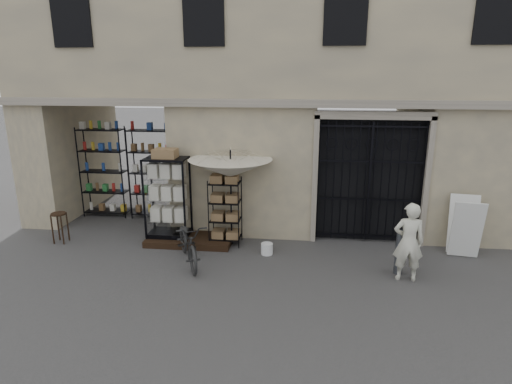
# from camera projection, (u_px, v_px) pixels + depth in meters

# --- Properties ---
(ground) EXTENTS (80.00, 80.00, 0.00)m
(ground) POSITION_uv_depth(u_px,v_px,m) (288.00, 278.00, 8.41)
(ground) COLOR black
(ground) RESTS_ON ground
(main_building) EXTENTS (14.00, 4.00, 9.00)m
(main_building) POSITION_uv_depth(u_px,v_px,m) (298.00, 48.00, 11.02)
(main_building) COLOR tan
(main_building) RESTS_ON ground
(shop_recess) EXTENTS (3.00, 1.70, 3.00)m
(shop_recess) POSITION_uv_depth(u_px,v_px,m) (122.00, 168.00, 11.18)
(shop_recess) COLOR black
(shop_recess) RESTS_ON ground
(shop_shelving) EXTENTS (2.70, 0.50, 2.50)m
(shop_shelving) POSITION_uv_depth(u_px,v_px,m) (128.00, 173.00, 11.73)
(shop_shelving) COLOR black
(shop_shelving) RESTS_ON ground
(iron_gate) EXTENTS (2.50, 0.21, 3.00)m
(iron_gate) POSITION_uv_depth(u_px,v_px,m) (368.00, 179.00, 10.00)
(iron_gate) COLOR black
(iron_gate) RESTS_ON ground
(step_platform) EXTENTS (2.00, 0.90, 0.15)m
(step_platform) POSITION_uv_depth(u_px,v_px,m) (190.00, 240.00, 10.14)
(step_platform) COLOR black
(step_platform) RESTS_ON ground
(display_cabinet) EXTENTS (1.00, 0.69, 2.04)m
(display_cabinet) POSITION_uv_depth(u_px,v_px,m) (168.00, 202.00, 9.98)
(display_cabinet) COLOR black
(display_cabinet) RESTS_ON step_platform
(wire_rack) EXTENTS (0.71, 0.52, 1.58)m
(wire_rack) POSITION_uv_depth(u_px,v_px,m) (225.00, 212.00, 9.92)
(wire_rack) COLOR black
(wire_rack) RESTS_ON ground
(market_umbrella) EXTENTS (1.81, 1.84, 2.70)m
(market_umbrella) POSITION_uv_depth(u_px,v_px,m) (230.00, 163.00, 9.59)
(market_umbrella) COLOR black
(market_umbrella) RESTS_ON ground
(white_bucket) EXTENTS (0.34, 0.34, 0.25)m
(white_bucket) POSITION_uv_depth(u_px,v_px,m) (267.00, 249.00, 9.50)
(white_bucket) COLOR silver
(white_bucket) RESTS_ON ground
(bicycle) EXTENTS (0.97, 1.12, 1.79)m
(bicycle) POSITION_uv_depth(u_px,v_px,m) (189.00, 262.00, 9.13)
(bicycle) COLOR black
(bicycle) RESTS_ON ground
(wooden_stool) EXTENTS (0.38, 0.38, 0.73)m
(wooden_stool) POSITION_uv_depth(u_px,v_px,m) (60.00, 227.00, 10.10)
(wooden_stool) COLOR black
(wooden_stool) RESTS_ON ground
(steel_bollard) EXTENTS (0.21, 0.21, 0.91)m
(steel_bollard) POSITION_uv_depth(u_px,v_px,m) (399.00, 252.00, 8.51)
(steel_bollard) COLOR #4F545C
(steel_bollard) RESTS_ON ground
(shopkeeper) EXTENTS (0.63, 1.59, 0.37)m
(shopkeeper) POSITION_uv_depth(u_px,v_px,m) (405.00, 279.00, 8.38)
(shopkeeper) COLOR beige
(shopkeeper) RESTS_ON ground
(easel_sign) EXTENTS (0.72, 0.79, 1.30)m
(easel_sign) POSITION_uv_depth(u_px,v_px,m) (465.00, 227.00, 9.28)
(easel_sign) COLOR silver
(easel_sign) RESTS_ON ground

